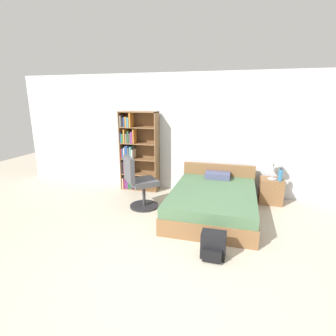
% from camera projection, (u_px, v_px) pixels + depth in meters
% --- Properties ---
extents(ground_plane, '(14.00, 14.00, 0.00)m').
position_uv_depth(ground_plane, '(162.00, 283.00, 3.01)').
color(ground_plane, '#BCB29E').
extents(wall_back, '(9.00, 0.06, 2.60)m').
position_uv_depth(wall_back, '(205.00, 135.00, 5.69)').
color(wall_back, silver).
rests_on(wall_back, ground_plane).
extents(bookshelf, '(0.86, 0.32, 1.79)m').
position_uv_depth(bookshelf, '(135.00, 151.00, 5.97)').
color(bookshelf, brown).
rests_on(bookshelf, ground_plane).
extents(bed, '(1.49, 2.06, 0.71)m').
position_uv_depth(bed, '(213.00, 201.00, 4.81)').
color(bed, brown).
rests_on(bed, ground_plane).
extents(office_chair, '(0.72, 0.71, 1.03)m').
position_uv_depth(office_chair, '(139.00, 184.00, 4.98)').
color(office_chair, '#232326').
rests_on(office_chair, ground_plane).
extents(nightstand, '(0.44, 0.43, 0.51)m').
position_uv_depth(nightstand, '(271.00, 191.00, 5.29)').
color(nightstand, brown).
rests_on(nightstand, ground_plane).
extents(table_lamp, '(0.26, 0.26, 0.51)m').
position_uv_depth(table_lamp, '(274.00, 159.00, 5.10)').
color(table_lamp, '#B2B2B7').
rests_on(table_lamp, nightstand).
extents(water_bottle, '(0.08, 0.08, 0.26)m').
position_uv_depth(water_bottle, '(281.00, 175.00, 5.07)').
color(water_bottle, teal).
rests_on(water_bottle, nightstand).
extents(backpack_black, '(0.32, 0.28, 0.36)m').
position_uv_depth(backpack_black, '(213.00, 246.00, 3.47)').
color(backpack_black, black).
rests_on(backpack_black, ground_plane).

